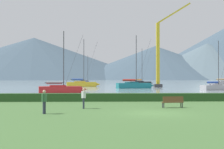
# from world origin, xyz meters

# --- Properties ---
(ground_plane) EXTENTS (1000.00, 1000.00, 0.00)m
(ground_plane) POSITION_xyz_m (0.00, 0.00, 0.00)
(ground_plane) COLOR #477038
(harbor_water) EXTENTS (320.00, 246.00, 0.00)m
(harbor_water) POSITION_xyz_m (0.00, 137.00, 0.00)
(harbor_water) COLOR #8C9EA3
(harbor_water) RESTS_ON ground_plane
(hedge_line) EXTENTS (80.00, 1.20, 0.83)m
(hedge_line) POSITION_xyz_m (0.00, 11.00, 0.42)
(hedge_line) COLOR #284C23
(hedge_line) RESTS_ON ground_plane
(sailboat_slip_1) EXTENTS (7.36, 3.85, 9.84)m
(sailboat_slip_1) POSITION_xyz_m (19.15, 38.70, 0.61)
(sailboat_slip_1) COLOR #9E9EA3
(sailboat_slip_1) RESTS_ON harbor_water
(sailboat_slip_2) EXTENTS (8.18, 3.77, 12.31)m
(sailboat_slip_2) POSITION_xyz_m (9.43, 81.75, 0.69)
(sailboat_slip_2) COLOR black
(sailboat_slip_2) RESTS_ON harbor_water
(sailboat_slip_4) EXTENTS (9.15, 4.11, 12.27)m
(sailboat_slip_4) POSITION_xyz_m (3.74, 49.17, 0.76)
(sailboat_slip_4) COLOR #19707A
(sailboat_slip_4) RESTS_ON harbor_water
(sailboat_slip_5) EXTENTS (7.99, 3.81, 10.11)m
(sailboat_slip_5) POSITION_xyz_m (-10.40, 28.75, 0.65)
(sailboat_slip_5) COLOR red
(sailboat_slip_5) RESTS_ON harbor_water
(sailboat_slip_7) EXTENTS (9.34, 3.79, 12.93)m
(sailboat_slip_7) POSITION_xyz_m (-9.18, 61.88, 0.78)
(sailboat_slip_7) COLOR gold
(sailboat_slip_7) RESTS_ON harbor_water
(sailboat_slip_11) EXTENTS (6.97, 3.42, 10.12)m
(sailboat_slip_11) POSITION_xyz_m (-9.06, 85.38, 0.58)
(sailboat_slip_11) COLOR navy
(sailboat_slip_11) RESTS_ON harbor_water
(park_bench_near_path) EXTENTS (1.80, 0.67, 0.95)m
(park_bench_near_path) POSITION_xyz_m (2.22, 3.84, 0.53)
(park_bench_near_path) COLOR brown
(park_bench_near_path) RESTS_ON ground_plane
(person_seated_viewer) EXTENTS (0.36, 0.57, 1.65)m
(person_seated_viewer) POSITION_xyz_m (-5.13, 3.39, 0.97)
(person_seated_viewer) COLOR #2D3347
(person_seated_viewer) RESTS_ON ground_plane
(person_standing_walker) EXTENTS (0.36, 0.56, 1.65)m
(person_standing_walker) POSITION_xyz_m (-7.64, -0.06, 0.97)
(person_standing_walker) COLOR #2D3347
(person_standing_walker) RESTS_ON ground_plane
(dock_crane) EXTENTS (9.48, 2.00, 21.81)m
(dock_crane) POSITION_xyz_m (11.02, 56.48, 7.75)
(dock_crane) COLOR #333338
(dock_crane) RESTS_ON ground_plane
(distant_hill_west_ridge) EXTENTS (313.16, 313.16, 55.34)m
(distant_hill_west_ridge) POSITION_xyz_m (-94.62, 388.20, 27.67)
(distant_hill_west_ridge) COLOR #425666
(distant_hill_west_ridge) RESTS_ON ground_plane
(distant_hill_east_ridge) EXTENTS (216.45, 216.45, 41.24)m
(distant_hill_east_ridge) POSITION_xyz_m (61.92, 352.53, 20.62)
(distant_hill_east_ridge) COLOR #425666
(distant_hill_east_ridge) RESTS_ON ground_plane
(distant_hill_far_shoulder) EXTENTS (183.49, 183.49, 42.96)m
(distant_hill_far_shoulder) POSITION_xyz_m (121.05, 336.27, 21.48)
(distant_hill_far_shoulder) COLOR slate
(distant_hill_far_shoulder) RESTS_ON ground_plane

